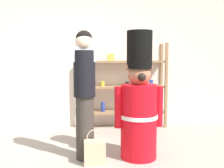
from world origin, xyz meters
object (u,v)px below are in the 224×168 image
person_shopper (85,90)px  shopping_bag (95,152)px  merchandise_shelf (128,86)px  teddy_bear_guard (139,105)px

person_shopper → shopping_bag: 0.80m
person_shopper → merchandise_shelf: bearing=60.4°
merchandise_shelf → person_shopper: size_ratio=0.97×
teddy_bear_guard → shopping_bag: 0.83m
shopping_bag → teddy_bear_guard: bearing=14.7°
shopping_bag → person_shopper: bearing=118.9°
merchandise_shelf → person_shopper: 1.76m
merchandise_shelf → shopping_bag: (-0.76, -1.74, -0.64)m
teddy_bear_guard → person_shopper: 0.75m
merchandise_shelf → teddy_bear_guard: teddy_bear_guard is taller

